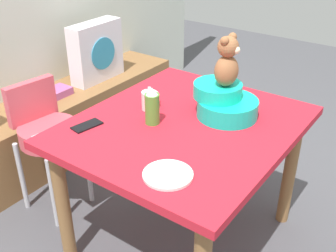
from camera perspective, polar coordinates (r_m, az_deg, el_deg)
The scene contains 13 objects.
ground_plane at distance 2.43m, azimuth 1.99°, elevation -15.08°, with size 8.00×8.00×0.00m, color #4C4C51.
window_bench at distance 3.01m, azimuth -17.95°, elevation -1.52°, with size 2.60×0.44×0.46m, color olive.
pillow_floral_right at distance 3.18m, azimuth -9.91°, elevation 10.11°, with size 0.44×0.15×0.44m.
book_stack at distance 3.02m, azimuth -15.23°, elevation 4.49°, with size 0.20×0.14×0.05m, color #B25490.
dining_table at distance 2.04m, azimuth 2.29°, elevation -2.21°, with size 1.13×0.98×0.74m.
highchair at distance 2.45m, azimuth -16.36°, elevation -0.67°, with size 0.35×0.48×0.79m.
infant_seat_teal at distance 2.04m, azimuth 7.78°, elevation 3.32°, with size 0.30×0.33×0.16m.
teddy_bear at distance 1.96m, azimuth 8.19°, elevation 8.74°, with size 0.13×0.12×0.25m.
ketchup_bottle at distance 1.94m, azimuth -2.21°, elevation 2.69°, with size 0.07×0.07×0.18m.
coffee_mug at distance 2.10m, azimuth -2.54°, elevation 3.58°, with size 0.12×0.08×0.09m.
dinner_plate_near at distance 1.61m, azimuth -0.02°, elevation -6.75°, with size 0.20×0.20×0.01m, color white.
cell_phone at distance 1.99m, azimuth -11.16°, elevation 0.06°, with size 0.07×0.14×0.01m, color black.
table_fork at distance 2.29m, azimuth -2.51°, elevation 4.56°, with size 0.02×0.17×0.01m, color silver.
Camera 1 is at (-1.46, -0.95, 1.69)m, focal length 44.00 mm.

